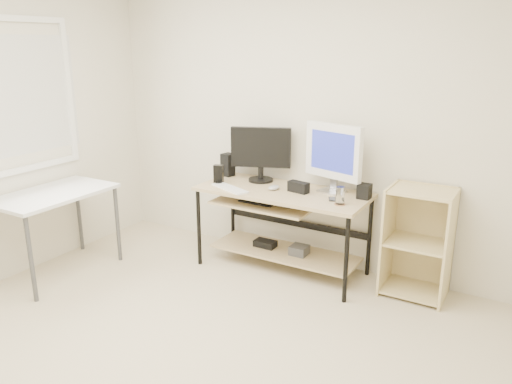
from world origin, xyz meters
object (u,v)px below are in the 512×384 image
Objects in this scene: white_imac at (333,153)px; shelf_unit at (419,241)px; desk at (280,213)px; audio_controller at (219,174)px; side_table at (54,201)px; black_monitor at (261,151)px.

shelf_unit is at bearing 16.20° from white_imac.
desk is 1.19m from shelf_unit.
desk is 1.67× the size of shelf_unit.
audio_controller reaches higher than shelf_unit.
white_imac is 1.07m from audio_controller.
side_table is 1.69× the size of white_imac.
shelf_unit is 1.52× the size of white_imac.
black_monitor is at bearing -164.58° from white_imac.
white_imac is (0.41, 0.16, 0.55)m from desk.
desk is at bearing -9.05° from audio_controller.
desk is 1.50× the size of side_table.
black_monitor is 0.44m from audio_controller.
side_table is 1.11× the size of shelf_unit.
white_imac is at bearing -179.61° from shelf_unit.
side_table is 2.44m from white_imac.
black_monitor reaches higher than shelf_unit.
shelf_unit is 5.31× the size of audio_controller.
black_monitor reaches higher than desk.
white_imac reaches higher than desk.
desk is 1.97m from side_table.
shelf_unit is 1.69× the size of black_monitor.
side_table is 3.09m from shelf_unit.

